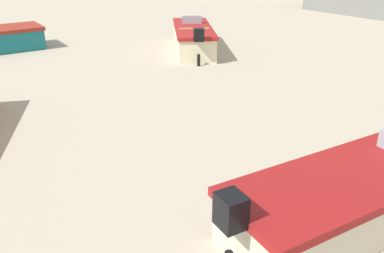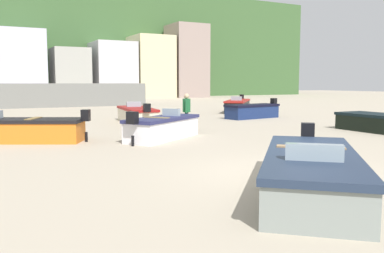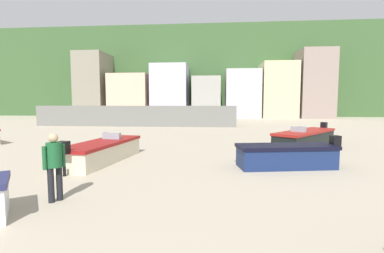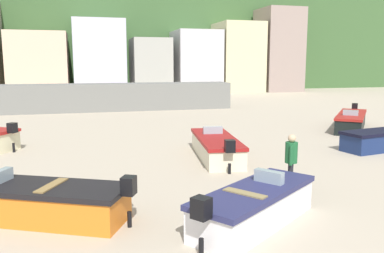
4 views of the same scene
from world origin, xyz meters
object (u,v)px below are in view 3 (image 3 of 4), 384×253
Objects in this scene: boat_black_6 at (305,138)px; beach_walker_foreground at (54,162)px; boat_navy_0 at (286,156)px; boat_cream_7 at (103,151)px.

boat_black_6 is 12.28m from beach_walker_foreground.
boat_navy_0 is 7.03m from boat_cream_7.
boat_navy_0 is at bearing 4.04° from boat_cream_7.
beach_walker_foreground is (0.71, -4.39, 0.54)m from boat_cream_7.
beach_walker_foreground is at bearing -73.18° from boat_cream_7.
boat_black_6 is 2.90× the size of beach_walker_foreground.
boat_cream_7 is (-9.22, -4.45, -0.03)m from boat_black_6.
beach_walker_foreground is (-8.51, -8.84, 0.51)m from boat_black_6.
boat_black_6 reaches higher than boat_cream_7.
boat_navy_0 reaches higher than boat_cream_7.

